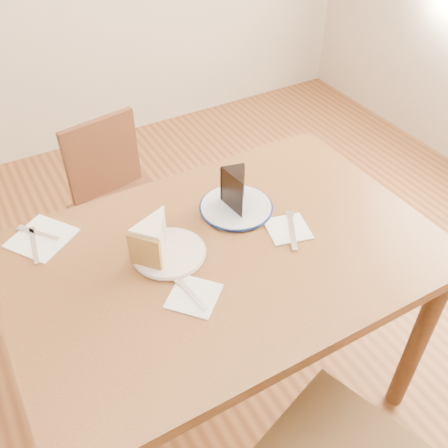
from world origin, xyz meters
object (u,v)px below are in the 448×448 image
plate_cream (169,253)px  chocolate_cake (237,193)px  carrot_cake (156,236)px  table (224,274)px  plate_navy (236,207)px  chair_far (123,203)px

plate_cream → chocolate_cake: (0.26, 0.07, 0.06)m
carrot_cake → chocolate_cake: 0.29m
table → plate_navy: (0.12, 0.14, 0.10)m
plate_cream → chocolate_cake: size_ratio=1.74×
chocolate_cake → table: bearing=61.2°
plate_cream → chocolate_cake: bearing=14.9°
table → chair_far: (-0.06, 0.75, -0.23)m
plate_navy → chair_far: bearing=106.9°
chair_far → plate_navy: bearing=96.5°
plate_cream → plate_navy: size_ratio=0.91×
plate_cream → chocolate_cake: 0.28m
chair_far → carrot_cake: carrot_cake is taller
plate_cream → plate_navy: (0.26, 0.08, 0.00)m
plate_navy → chocolate_cake: (-0.00, -0.01, 0.06)m
table → plate_cream: 0.19m
chair_far → carrot_cake: size_ratio=6.09×
plate_cream → carrot_cake: size_ratio=1.58×
table → plate_cream: (-0.14, 0.06, 0.10)m
chair_far → plate_cream: (-0.08, -0.68, 0.33)m
chair_far → chocolate_cake: bearing=96.0°
table → plate_navy: bearing=49.1°
chair_far → plate_navy: (0.18, -0.60, 0.33)m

